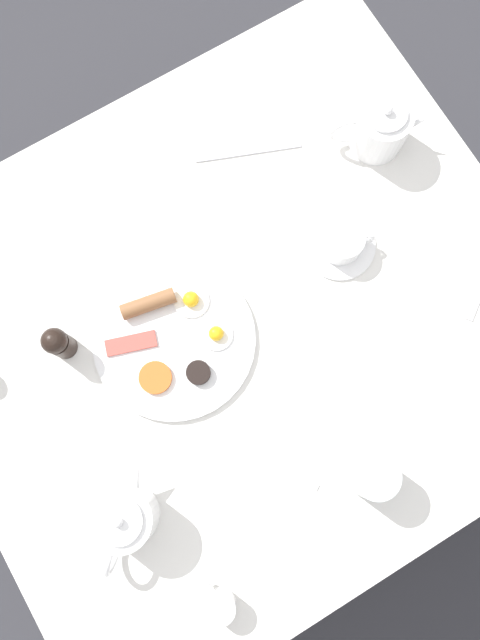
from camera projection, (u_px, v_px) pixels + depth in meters
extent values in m
plane|color=#333338|center=(240.00, 367.00, 1.92)|extent=(8.00, 8.00, 0.00)
cube|color=silver|center=(240.00, 323.00, 1.21)|extent=(1.06, 1.16, 0.03)
cylinder|color=brown|center=(317.00, 102.00, 1.70)|extent=(0.04, 0.04, 0.71)
cylinder|color=white|center=(174.00, 339.00, 1.18)|extent=(0.31, 0.31, 0.01)
cylinder|color=white|center=(216.00, 334.00, 1.17)|extent=(0.06, 0.06, 0.00)
sphere|color=yellow|center=(216.00, 333.00, 1.16)|extent=(0.03, 0.03, 0.03)
cylinder|color=white|center=(191.00, 301.00, 1.19)|extent=(0.07, 0.07, 0.00)
sphere|color=yellow|center=(191.00, 299.00, 1.18)|extent=(0.03, 0.03, 0.03)
cylinder|color=brown|center=(148.00, 304.00, 1.17)|extent=(0.05, 0.11, 0.03)
cube|color=#B74C42|center=(131.00, 343.00, 1.17)|extent=(0.06, 0.10, 0.01)
cylinder|color=#D16023|center=(155.00, 378.00, 1.16)|extent=(0.06, 0.06, 0.01)
cylinder|color=black|center=(198.00, 373.00, 1.16)|extent=(0.05, 0.05, 0.02)
cylinder|color=white|center=(380.00, 128.00, 1.21)|extent=(0.11, 0.11, 0.10)
cylinder|color=white|center=(387.00, 113.00, 1.16)|extent=(0.08, 0.08, 0.01)
sphere|color=white|center=(388.00, 110.00, 1.15)|extent=(0.02, 0.02, 0.02)
cone|color=white|center=(418.00, 122.00, 1.21)|extent=(0.04, 0.06, 0.05)
torus|color=white|center=(350.00, 131.00, 1.21)|extent=(0.04, 0.08, 0.08)
cylinder|color=white|center=(125.00, 517.00, 1.08)|extent=(0.11, 0.11, 0.10)
cylinder|color=white|center=(119.00, 521.00, 1.02)|extent=(0.08, 0.08, 0.01)
sphere|color=white|center=(117.00, 523.00, 1.01)|extent=(0.02, 0.02, 0.02)
cone|color=white|center=(137.00, 477.00, 1.08)|extent=(0.05, 0.05, 0.05)
torus|color=white|center=(114.00, 552.00, 1.06)|extent=(0.06, 0.07, 0.08)
cylinder|color=white|center=(339.00, 246.00, 1.22)|extent=(0.14, 0.14, 0.01)
cylinder|color=white|center=(342.00, 241.00, 1.19)|extent=(0.08, 0.08, 0.05)
cylinder|color=tan|center=(341.00, 242.00, 1.20)|extent=(0.07, 0.07, 0.04)
torus|color=white|center=(365.00, 239.00, 1.19)|extent=(0.02, 0.04, 0.04)
cylinder|color=white|center=(372.00, 475.00, 1.09)|extent=(0.08, 0.08, 0.10)
cylinder|color=white|center=(220.00, 606.00, 1.07)|extent=(0.05, 0.05, 0.05)
torus|color=white|center=(212.00, 591.00, 1.08)|extent=(0.04, 0.01, 0.04)
cylinder|color=black|center=(61.00, 345.00, 1.15)|extent=(0.04, 0.04, 0.06)
sphere|color=black|center=(54.00, 341.00, 1.11)|extent=(0.05, 0.05, 0.05)
cube|color=silver|center=(276.00, 463.00, 1.14)|extent=(0.16, 0.10, 0.00)
cube|color=silver|center=(248.00, 151.00, 1.26)|extent=(0.09, 0.21, 0.00)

